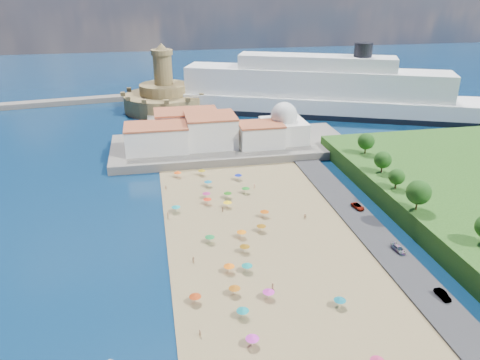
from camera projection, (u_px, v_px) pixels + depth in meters
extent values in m
plane|color=#071938|center=(244.00, 252.00, 112.19)|extent=(700.00, 700.00, 0.00)
cube|color=#59544C|center=(231.00, 146.00, 179.17)|extent=(90.00, 36.00, 3.00)
cube|color=#59544C|center=(169.00, 124.00, 206.94)|extent=(18.00, 70.00, 2.40)
cube|color=silver|center=(157.00, 139.00, 168.24)|extent=(22.00, 14.00, 9.00)
cube|color=silver|center=(211.00, 131.00, 173.18)|extent=(18.00, 16.00, 11.00)
cube|color=silver|center=(260.00, 135.00, 173.36)|extent=(16.00, 12.00, 8.00)
cube|color=silver|center=(186.00, 125.00, 182.78)|extent=(24.00, 14.00, 10.00)
cube|color=silver|center=(283.00, 131.00, 178.73)|extent=(16.00, 16.00, 8.00)
sphere|color=silver|center=(284.00, 115.00, 176.36)|extent=(10.00, 10.00, 10.00)
cylinder|color=silver|center=(284.00, 106.00, 174.86)|extent=(1.20, 1.20, 1.60)
cylinder|color=olive|center=(165.00, 102.00, 232.88)|extent=(40.00, 40.00, 8.00)
cylinder|color=olive|center=(164.00, 89.00, 230.31)|extent=(24.00, 24.00, 5.00)
cylinder|color=olive|center=(163.00, 70.00, 226.56)|extent=(9.00, 9.00, 14.00)
cylinder|color=olive|center=(162.00, 52.00, 223.32)|extent=(10.40, 10.40, 2.40)
cone|color=olive|center=(161.00, 46.00, 222.25)|extent=(6.00, 6.00, 3.00)
cube|color=black|center=(313.00, 111.00, 226.96)|extent=(152.68, 80.47, 2.50)
cube|color=white|center=(314.00, 105.00, 225.63)|extent=(151.61, 79.72, 9.28)
cube|color=white|center=(315.00, 82.00, 221.35)|extent=(121.44, 64.15, 12.37)
cube|color=white|center=(316.00, 62.00, 217.68)|extent=(72.21, 40.76, 6.18)
cylinder|color=black|center=(363.00, 50.00, 211.55)|extent=(8.24, 8.24, 6.18)
cylinder|color=gray|center=(252.00, 341.00, 82.83)|extent=(0.07, 0.07, 2.00)
cone|color=#C82BB6|center=(252.00, 337.00, 82.48)|extent=(2.50, 2.50, 0.60)
cylinder|color=gray|center=(208.00, 184.00, 146.67)|extent=(0.07, 0.07, 2.00)
cone|color=#0F6991|center=(208.00, 181.00, 146.31)|extent=(2.50, 2.50, 0.60)
cylinder|color=gray|center=(269.00, 294.00, 95.14)|extent=(0.07, 0.07, 2.00)
cone|color=#CB2BA9|center=(269.00, 291.00, 94.78)|extent=(2.50, 2.50, 0.60)
cylinder|color=gray|center=(245.00, 249.00, 111.26)|extent=(0.07, 0.07, 2.00)
cone|color=#794F0B|center=(245.00, 245.00, 110.90)|extent=(2.50, 2.50, 0.60)
cylinder|color=gray|center=(228.00, 195.00, 138.89)|extent=(0.07, 0.07, 2.00)
cone|color=#217014|center=(228.00, 192.00, 138.53)|extent=(2.50, 2.50, 0.60)
cylinder|color=gray|center=(202.00, 172.00, 155.18)|extent=(0.07, 0.07, 2.00)
cone|color=#9C7C0E|center=(202.00, 170.00, 154.82)|extent=(2.50, 2.50, 0.60)
cylinder|color=gray|center=(246.00, 190.00, 142.08)|extent=(0.07, 0.07, 2.00)
cone|color=#15791C|center=(246.00, 188.00, 141.73)|extent=(2.50, 2.50, 0.60)
cylinder|color=gray|center=(195.00, 299.00, 93.78)|extent=(0.07, 0.07, 2.00)
cone|color=#A8340D|center=(195.00, 295.00, 93.43)|extent=(2.50, 2.50, 0.60)
cylinder|color=gray|center=(242.00, 234.00, 117.63)|extent=(0.07, 0.07, 2.00)
cone|color=orange|center=(242.00, 231.00, 117.27)|extent=(2.50, 2.50, 0.60)
cylinder|color=gray|center=(243.00, 313.00, 89.78)|extent=(0.07, 0.07, 2.00)
cone|color=#0D7A80|center=(243.00, 309.00, 89.43)|extent=(2.50, 2.50, 0.60)
cylinder|color=gray|center=(235.00, 291.00, 96.27)|extent=(0.07, 0.07, 2.00)
cone|color=#9F540E|center=(234.00, 287.00, 95.92)|extent=(2.50, 2.50, 0.60)
cylinder|color=gray|center=(340.00, 303.00, 92.72)|extent=(0.07, 0.07, 2.00)
cone|color=#0D6577|center=(340.00, 299.00, 92.37)|extent=(2.50, 2.50, 0.60)
cylinder|color=gray|center=(176.00, 209.00, 130.49)|extent=(0.07, 0.07, 2.00)
cone|color=teal|center=(176.00, 206.00, 130.13)|extent=(2.50, 2.50, 0.60)
cylinder|color=gray|center=(261.00, 228.00, 120.43)|extent=(0.07, 0.07, 2.00)
cone|color=#83520B|center=(261.00, 225.00, 120.07)|extent=(2.50, 2.50, 0.60)
cylinder|color=gray|center=(264.00, 214.00, 127.86)|extent=(0.07, 0.07, 2.00)
cone|color=#C75008|center=(265.00, 211.00, 127.51)|extent=(2.50, 2.50, 0.60)
cylinder|color=gray|center=(207.00, 201.00, 135.06)|extent=(0.07, 0.07, 2.00)
cone|color=red|center=(207.00, 198.00, 134.70)|extent=(2.50, 2.50, 0.60)
cylinder|color=gray|center=(229.00, 269.00, 103.65)|extent=(0.07, 0.07, 2.00)
cone|color=orange|center=(229.00, 265.00, 103.29)|extent=(2.50, 2.50, 0.60)
cylinder|color=gray|center=(207.00, 195.00, 138.71)|extent=(0.07, 0.07, 2.00)
cone|color=#9D2163|center=(206.00, 193.00, 138.36)|extent=(2.50, 2.50, 0.60)
cylinder|color=gray|center=(228.00, 204.00, 133.16)|extent=(0.07, 0.07, 2.00)
cone|color=yellow|center=(227.00, 202.00, 132.80)|extent=(2.50, 2.50, 0.60)
cylinder|color=gray|center=(247.00, 268.00, 103.85)|extent=(0.07, 0.07, 2.00)
cone|color=#0D7E78|center=(247.00, 265.00, 103.49)|extent=(2.50, 2.50, 0.60)
cylinder|color=gray|center=(210.00, 239.00, 115.34)|extent=(0.07, 0.07, 2.00)
cone|color=#168035|center=(210.00, 236.00, 114.99)|extent=(2.50, 2.50, 0.60)
cylinder|color=gray|center=(238.00, 177.00, 151.57)|extent=(0.07, 0.07, 2.00)
cone|color=#0B1C9B|center=(238.00, 175.00, 151.22)|extent=(2.50, 2.50, 0.60)
cylinder|color=gray|center=(178.00, 174.00, 153.57)|extent=(0.07, 0.07, 2.00)
cone|color=#FA4D0B|center=(178.00, 172.00, 153.21)|extent=(2.50, 2.50, 0.60)
cone|color=#C1295F|center=(378.00, 359.00, 77.69)|extent=(2.50, 2.50, 0.60)
imported|color=tan|center=(305.00, 216.00, 126.97)|extent=(0.81, 1.51, 1.56)
imported|color=tan|center=(254.00, 186.00, 145.16)|extent=(1.29, 1.09, 1.73)
imported|color=tan|center=(273.00, 286.00, 98.09)|extent=(0.76, 0.91, 1.59)
imported|color=tan|center=(222.00, 209.00, 130.61)|extent=(0.85, 0.97, 1.68)
imported|color=tan|center=(166.00, 188.00, 144.33)|extent=(0.98, 0.85, 1.59)
imported|color=tan|center=(200.00, 333.00, 85.13)|extent=(0.69, 0.69, 1.61)
imported|color=tan|center=(168.00, 215.00, 127.41)|extent=(1.26, 1.34, 1.82)
imported|color=tan|center=(194.00, 259.00, 107.39)|extent=(0.94, 0.98, 1.60)
imported|color=gray|center=(358.00, 206.00, 131.84)|extent=(2.89, 4.91, 1.28)
imported|color=gray|center=(398.00, 249.00, 111.04)|extent=(2.42, 4.73, 1.31)
imported|color=gray|center=(443.00, 295.00, 94.85)|extent=(1.69, 4.19, 1.35)
cylinder|color=#382314|center=(417.00, 203.00, 119.03)|extent=(0.50, 0.50, 3.50)
sphere|color=#14380F|center=(419.00, 192.00, 117.78)|extent=(6.30, 6.30, 6.30)
cylinder|color=#382314|center=(396.00, 184.00, 131.45)|extent=(0.50, 0.50, 2.55)
sphere|color=#14380F|center=(397.00, 177.00, 130.55)|extent=(4.58, 4.58, 4.58)
cylinder|color=#382314|center=(382.00, 168.00, 142.32)|extent=(0.50, 0.50, 2.92)
sphere|color=#14380F|center=(383.00, 160.00, 141.28)|extent=(5.26, 5.26, 5.26)
cylinder|color=#382314|center=(365.00, 149.00, 157.69)|extent=(0.50, 0.50, 3.11)
sphere|color=#14380F|center=(366.00, 141.00, 156.59)|extent=(5.60, 5.60, 5.60)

